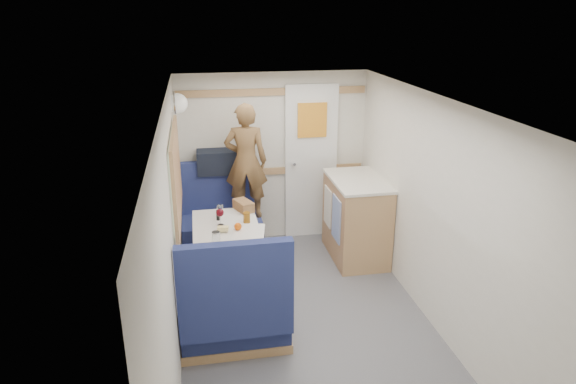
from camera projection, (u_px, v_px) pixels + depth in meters
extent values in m
plane|color=#515156|center=(315.00, 347.00, 4.28)|extent=(4.50, 4.50, 0.00)
plane|color=silver|center=(321.00, 109.00, 3.60)|extent=(4.50, 4.50, 0.00)
cube|color=silver|center=(273.00, 158.00, 6.02)|extent=(2.20, 0.02, 2.00)
cube|color=silver|center=(172.00, 250.00, 3.76)|extent=(0.02, 4.50, 2.00)
cube|color=silver|center=(451.00, 228.00, 4.13)|extent=(0.02, 4.50, 2.00)
cube|color=#986A44|center=(274.00, 171.00, 6.06)|extent=(2.15, 0.02, 0.08)
cube|color=#986A44|center=(273.00, 92.00, 5.74)|extent=(2.15, 0.02, 0.08)
cube|color=gray|center=(175.00, 176.00, 4.60)|extent=(0.04, 1.30, 0.72)
cube|color=white|center=(311.00, 163.00, 6.10)|extent=(0.62, 0.04, 1.86)
cube|color=orange|center=(312.00, 120.00, 5.89)|extent=(0.34, 0.03, 0.40)
cylinder|color=silver|center=(294.00, 163.00, 6.01)|extent=(0.04, 0.10, 0.04)
cube|color=white|center=(226.00, 228.00, 4.86)|extent=(0.62, 0.92, 0.04)
cylinder|color=silver|center=(227.00, 261.00, 4.98)|extent=(0.08, 0.08, 0.66)
cylinder|color=silver|center=(229.00, 291.00, 5.09)|extent=(0.36, 0.36, 0.03)
cube|color=navy|center=(223.00, 238.00, 5.76)|extent=(0.88, 0.50, 0.45)
cube|color=navy|center=(220.00, 195.00, 5.88)|extent=(0.88, 0.10, 0.80)
cube|color=#986A44|center=(224.00, 253.00, 5.82)|extent=(0.90, 0.52, 0.08)
cube|color=navy|center=(235.00, 318.00, 4.28)|extent=(0.88, 0.50, 0.45)
cube|color=navy|center=(236.00, 291.00, 3.88)|extent=(0.88, 0.10, 0.80)
cube|color=#986A44|center=(235.00, 337.00, 4.34)|extent=(0.90, 0.52, 0.08)
cube|color=#986A44|center=(219.00, 174.00, 5.83)|extent=(0.90, 0.14, 0.04)
sphere|color=white|center=(178.00, 103.00, 5.22)|extent=(0.20, 0.20, 0.20)
cube|color=#986A44|center=(356.00, 219.00, 5.70)|extent=(0.54, 0.90, 0.90)
cube|color=silver|center=(358.00, 181.00, 5.55)|extent=(0.56, 0.92, 0.03)
cube|color=#5972B2|center=(336.00, 219.00, 5.45)|extent=(0.01, 0.30, 0.48)
cube|color=silver|center=(328.00, 207.00, 5.79)|extent=(0.01, 0.28, 0.44)
imported|color=brown|center=(246.00, 161.00, 5.59)|extent=(0.51, 0.37, 1.28)
cube|color=black|center=(222.00, 161.00, 5.79)|extent=(0.55, 0.27, 0.26)
cube|color=white|center=(249.00, 233.00, 4.69)|extent=(0.35, 0.42, 0.02)
sphere|color=orange|center=(238.00, 226.00, 4.71)|extent=(0.07, 0.07, 0.07)
cube|color=#EADB87|center=(223.00, 229.00, 4.71)|extent=(0.11, 0.08, 0.04)
cylinder|color=white|center=(221.00, 225.00, 4.87)|extent=(0.06, 0.06, 0.01)
cylinder|color=white|center=(220.00, 220.00, 4.85)|extent=(0.01, 0.01, 0.10)
sphere|color=#4B0811|center=(220.00, 213.00, 4.83)|extent=(0.08, 0.08, 0.08)
cylinder|color=white|center=(216.00, 238.00, 4.47)|extent=(0.07, 0.07, 0.12)
cylinder|color=white|center=(220.00, 210.00, 5.10)|extent=(0.06, 0.06, 0.10)
cylinder|color=brown|center=(247.00, 218.00, 4.92)|extent=(0.07, 0.07, 0.10)
cylinder|color=black|center=(218.00, 215.00, 4.98)|extent=(0.04, 0.04, 0.10)
cube|color=brown|center=(244.00, 206.00, 5.22)|extent=(0.21, 0.27, 0.10)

